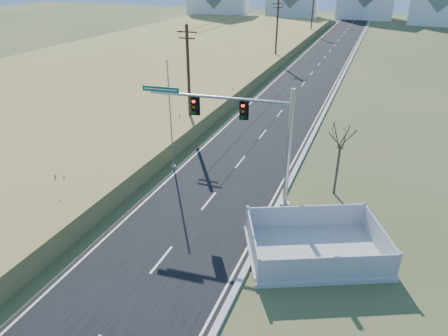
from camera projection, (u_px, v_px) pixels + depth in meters
ground at (180, 238)px, 21.54m from camera, size 260.00×260.00×0.00m
road at (323, 60)px, 63.17m from camera, size 8.00×180.00×0.06m
curb at (350, 61)px, 61.80m from camera, size 0.30×180.00×0.18m
reed_marsh at (158, 56)px, 62.32m from camera, size 38.00×110.00×1.30m
utility_pole_near at (189, 77)px, 34.03m from camera, size 1.80×0.26×9.00m
utility_pole_mid at (277, 31)px, 59.01m from camera, size 1.80×0.26×9.00m
utility_pole_far at (313, 12)px, 83.99m from camera, size 1.80×0.26×9.00m
traffic_signal_mast at (257, 134)px, 22.93m from camera, size 9.16×1.17×7.31m
fence_enclosure at (315, 249)px, 20.21m from camera, size 8.02×6.97×1.54m
open_sign at (267, 278)px, 18.32m from camera, size 0.48×0.10×0.59m
flagpole at (171, 127)px, 27.77m from camera, size 0.35×0.35×7.83m
bare_tree at (342, 135)px, 23.99m from camera, size 1.89×1.89×5.00m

